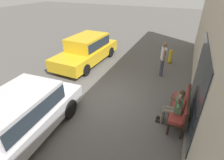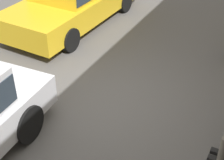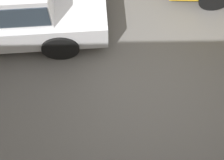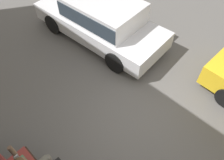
# 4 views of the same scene
# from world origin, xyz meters

# --- Properties ---
(ground_plane) EXTENTS (60.00, 60.00, 0.00)m
(ground_plane) POSITION_xyz_m (0.00, 0.00, 0.00)
(ground_plane) COLOR #565451
(parked_car_mid) EXTENTS (4.63, 2.08, 1.47)m
(parked_car_mid) POSITION_xyz_m (2.90, -1.46, 0.81)
(parked_car_mid) COLOR silver
(parked_car_mid) RESTS_ON ground_plane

